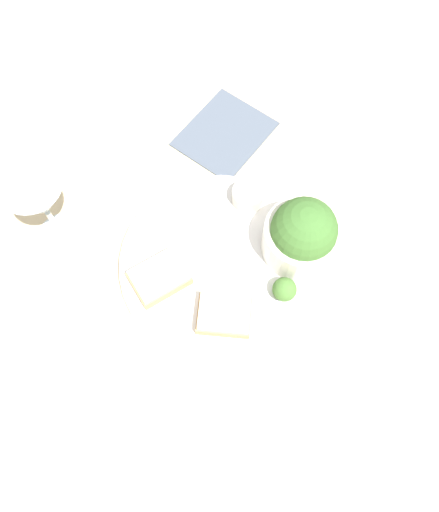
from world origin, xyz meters
TOP-DOWN VIEW (x-y plane):
  - ground_plane at (0.00, 0.00)m, footprint 4.00×4.00m
  - dinner_plate at (0.00, 0.00)m, footprint 0.30×0.30m
  - salad_bowl at (0.11, -0.05)m, footprint 0.11×0.11m
  - sauce_ramekin at (0.09, 0.06)m, footprint 0.05×0.05m
  - cheese_toast_near at (-0.09, 0.02)m, footprint 0.08×0.06m
  - cheese_toast_far at (-0.04, -0.08)m, footprint 0.10×0.09m
  - wine_glass at (-0.18, 0.17)m, footprint 0.08×0.08m
  - garnish at (0.05, -0.09)m, footprint 0.04×0.04m
  - napkin at (0.14, 0.20)m, footprint 0.19×0.17m

SIDE VIEW (x-z plane):
  - ground_plane at x=0.00m, z-range 0.00..0.00m
  - napkin at x=0.14m, z-range 0.00..0.01m
  - dinner_plate at x=0.00m, z-range 0.00..0.01m
  - cheese_toast_near at x=-0.09m, z-range 0.01..0.04m
  - cheese_toast_far at x=-0.04m, z-range 0.01..0.04m
  - sauce_ramekin at x=0.09m, z-range 0.02..0.04m
  - garnish at x=0.05m, z-range 0.01..0.05m
  - salad_bowl at x=0.11m, z-range 0.01..0.11m
  - wine_glass at x=-0.18m, z-range 0.03..0.18m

